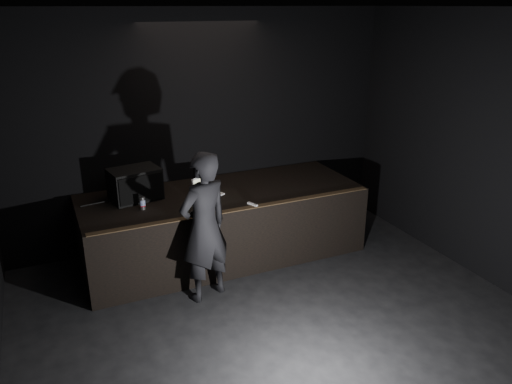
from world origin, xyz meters
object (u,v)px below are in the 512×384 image
at_px(stage_riser, 223,224).
at_px(laptop, 207,190).
at_px(stage_monitor, 135,184).
at_px(person, 204,227).
at_px(beer_can, 143,203).

distance_m(stage_riser, laptop, 0.61).
distance_m(stage_monitor, person, 1.36).
bearing_deg(laptop, beer_can, 168.66).
bearing_deg(person, laptop, -130.93).
height_order(stage_monitor, beer_can, stage_monitor).
relative_size(stage_riser, beer_can, 23.25).
distance_m(stage_riser, person, 1.24).
bearing_deg(beer_can, laptop, 10.54).
bearing_deg(beer_can, person, -54.14).
distance_m(stage_riser, beer_can, 1.33).
height_order(stage_riser, person, person).
xyz_separation_m(laptop, person, (-0.37, -0.97, -0.10)).
xyz_separation_m(stage_monitor, person, (0.58, -1.20, -0.25)).
xyz_separation_m(stage_riser, stage_monitor, (-1.18, 0.22, 0.72)).
relative_size(stage_monitor, beer_can, 4.20).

